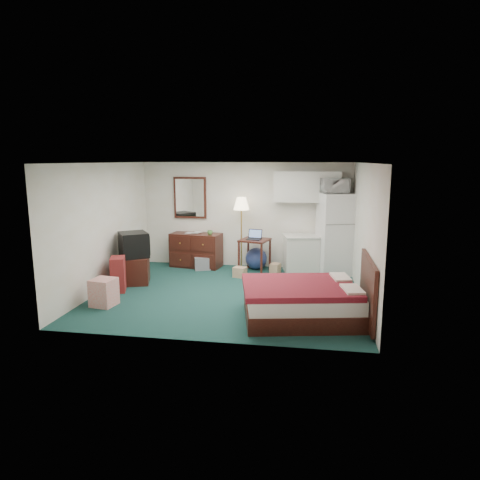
% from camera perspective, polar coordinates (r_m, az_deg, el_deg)
% --- Properties ---
extents(floor, '(5.00, 4.50, 0.01)m').
position_cam_1_polar(floor, '(8.37, -1.61, -7.12)').
color(floor, '#13322F').
rests_on(floor, ground).
extents(ceiling, '(5.00, 4.50, 0.01)m').
position_cam_1_polar(ceiling, '(7.97, -1.71, 10.25)').
color(ceiling, white).
rests_on(ceiling, walls).
extents(walls, '(5.01, 4.51, 2.50)m').
position_cam_1_polar(walls, '(8.08, -1.66, 1.35)').
color(walls, white).
rests_on(walls, floor).
extents(mirror, '(0.80, 0.06, 1.00)m').
position_cam_1_polar(mirror, '(10.49, -6.67, 5.63)').
color(mirror, white).
rests_on(mirror, walls).
extents(upper_cabinets, '(1.50, 0.35, 0.70)m').
position_cam_1_polar(upper_cabinets, '(9.93, 8.93, 7.03)').
color(upper_cabinets, silver).
rests_on(upper_cabinets, walls).
extents(headboard, '(0.06, 1.56, 1.00)m').
position_cam_1_polar(headboard, '(7.05, 16.69, -6.33)').
color(headboard, black).
rests_on(headboard, walls).
extents(dresser, '(1.26, 0.71, 0.82)m').
position_cam_1_polar(dresser, '(10.39, -5.86, -1.34)').
color(dresser, black).
rests_on(dresser, floor).
extents(floor_lamp, '(0.46, 0.46, 1.70)m').
position_cam_1_polar(floor_lamp, '(10.02, 0.18, 0.86)').
color(floor_lamp, gold).
rests_on(floor_lamp, floor).
extents(desk, '(0.74, 0.74, 0.77)m').
position_cam_1_polar(desk, '(9.84, 1.96, -2.10)').
color(desk, black).
rests_on(desk, floor).
extents(exercise_ball, '(0.60, 0.60, 0.51)m').
position_cam_1_polar(exercise_ball, '(10.12, 2.17, -2.48)').
color(exercise_ball, navy).
rests_on(exercise_ball, floor).
extents(kitchen_counter, '(0.86, 0.72, 0.82)m').
position_cam_1_polar(kitchen_counter, '(9.96, 8.14, -1.89)').
color(kitchen_counter, silver).
rests_on(kitchen_counter, floor).
extents(fridge, '(0.93, 0.93, 1.83)m').
position_cam_1_polar(fridge, '(9.87, 12.70, 0.82)').
color(fridge, silver).
rests_on(fridge, floor).
extents(bed, '(2.04, 1.72, 0.58)m').
position_cam_1_polar(bed, '(7.07, 8.16, -8.17)').
color(bed, '#5B0C14').
rests_on(bed, floor).
extents(tv_stand, '(0.71, 0.74, 0.56)m').
position_cam_1_polar(tv_stand, '(9.25, -13.78, -3.91)').
color(tv_stand, black).
rests_on(tv_stand, floor).
extents(suitcase, '(0.39, 0.48, 0.68)m').
position_cam_1_polar(suitcase, '(8.76, -15.95, -4.41)').
color(suitcase, maroon).
rests_on(suitcase, floor).
extents(retail_box, '(0.44, 0.44, 0.49)m').
position_cam_1_polar(retail_box, '(8.01, -17.71, -6.65)').
color(retail_box, silver).
rests_on(retail_box, floor).
extents(file_bin, '(0.51, 0.45, 0.30)m').
position_cam_1_polar(file_bin, '(10.17, -4.86, -3.07)').
color(file_bin, slate).
rests_on(file_bin, floor).
extents(cardboard_box_a, '(0.31, 0.28, 0.22)m').
position_cam_1_polar(cardboard_box_a, '(9.47, -0.01, -4.30)').
color(cardboard_box_a, tan).
rests_on(cardboard_box_a, floor).
extents(cardboard_box_b, '(0.26, 0.28, 0.23)m').
position_cam_1_polar(cardboard_box_b, '(9.80, 4.72, -3.80)').
color(cardboard_box_b, tan).
rests_on(cardboard_box_b, floor).
extents(laptop, '(0.36, 0.31, 0.22)m').
position_cam_1_polar(laptop, '(9.69, 1.85, 0.69)').
color(laptop, black).
rests_on(laptop, desk).
extents(crt_tv, '(0.80, 0.81, 0.51)m').
position_cam_1_polar(crt_tv, '(9.18, -14.00, -0.60)').
color(crt_tv, black).
rests_on(crt_tv, tv_stand).
extents(microwave, '(0.66, 0.49, 0.40)m').
position_cam_1_polar(microwave, '(9.71, 12.47, 7.31)').
color(microwave, silver).
rests_on(microwave, fridge).
extents(book_a, '(0.16, 0.03, 0.21)m').
position_cam_1_polar(book_a, '(10.37, -7.19, 1.50)').
color(book_a, tan).
rests_on(book_a, dresser).
extents(book_b, '(0.18, 0.08, 0.24)m').
position_cam_1_polar(book_b, '(10.39, -6.17, 1.63)').
color(book_b, tan).
rests_on(book_b, dresser).
extents(mug, '(0.15, 0.13, 0.13)m').
position_cam_1_polar(mug, '(10.10, -4.03, 1.07)').
color(mug, '#538C41').
rests_on(mug, dresser).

